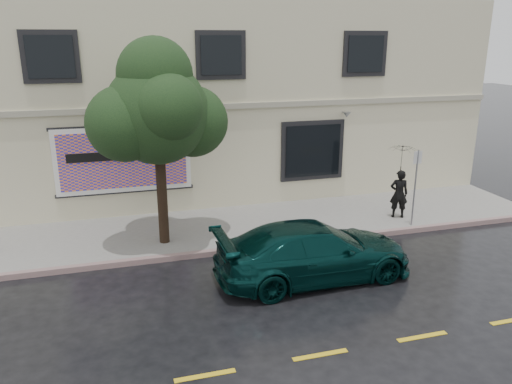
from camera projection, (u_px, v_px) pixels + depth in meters
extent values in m
plane|color=black|center=(266.00, 274.00, 12.62)|extent=(90.00, 90.00, 0.00)
cube|color=gray|center=(236.00, 227.00, 15.58)|extent=(20.00, 3.50, 0.15)
cube|color=slate|center=(250.00, 248.00, 13.97)|extent=(20.00, 0.18, 0.16)
cube|color=gold|center=(320.00, 355.00, 9.40)|extent=(19.00, 0.12, 0.01)
cube|color=beige|center=(201.00, 96.00, 19.85)|extent=(20.00, 8.00, 7.00)
cube|color=#9E9984|center=(222.00, 106.00, 16.11)|extent=(20.00, 0.12, 0.18)
cube|color=black|center=(312.00, 150.00, 17.43)|extent=(2.30, 0.10, 2.10)
cube|color=black|center=(313.00, 151.00, 17.38)|extent=(2.00, 0.05, 1.80)
cube|color=black|center=(50.00, 57.00, 14.27)|extent=(1.30, 0.05, 1.20)
cube|color=black|center=(221.00, 55.00, 15.58)|extent=(1.30, 0.05, 1.20)
cube|color=black|center=(366.00, 54.00, 16.89)|extent=(1.30, 0.05, 1.20)
cube|color=white|center=(124.00, 160.00, 15.70)|extent=(4.20, 0.06, 2.10)
cube|color=orange|center=(124.00, 160.00, 15.66)|extent=(3.90, 0.04, 1.80)
cube|color=black|center=(126.00, 191.00, 16.04)|extent=(4.30, 0.10, 0.10)
cube|color=black|center=(121.00, 126.00, 15.42)|extent=(4.30, 0.10, 0.10)
cube|color=black|center=(123.00, 155.00, 15.59)|extent=(3.40, 0.02, 0.28)
imported|color=black|center=(314.00, 251.00, 12.23)|extent=(4.96, 2.34, 1.42)
imported|color=black|center=(399.00, 194.00, 15.98)|extent=(0.67, 0.55, 1.57)
imported|color=black|center=(402.00, 159.00, 15.65)|extent=(1.00, 1.00, 0.71)
cylinder|color=black|center=(162.00, 198.00, 13.86)|extent=(0.28, 0.28, 2.60)
sphere|color=black|center=(157.00, 113.00, 13.16)|extent=(2.74, 2.74, 2.74)
cylinder|color=gray|center=(415.00, 188.00, 15.15)|extent=(0.05, 0.05, 2.39)
cube|color=silver|center=(418.00, 157.00, 14.87)|extent=(0.29, 0.05, 0.39)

